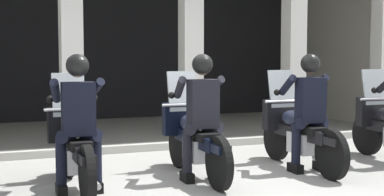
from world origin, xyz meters
The scene contains 9 objects.
ground_plane centered at (0.00, 3.00, 0.00)m, with size 80.00×80.00×0.00m, color #999993.
station_building centered at (-0.13, 4.96, 2.20)m, with size 11.54×4.77×3.46m.
kerb_strip centered at (-0.13, 2.04, 0.06)m, with size 11.04×0.24×0.12m, color #B7B5AD.
motorcycle_left centered at (-1.54, -0.06, 0.50)m, with size 0.62×2.04×1.35m.
police_officer_left centered at (-1.54, -0.35, 0.94)m, with size 0.63×0.61×1.58m.
motorcycle_center centered at (0.00, 0.02, 0.50)m, with size 0.62×2.04×1.35m.
police_officer_center centered at (0.00, -0.26, 0.94)m, with size 0.63×0.61×1.58m.
motorcycle_right centered at (1.54, 0.01, 0.50)m, with size 0.62×2.04×1.35m.
police_officer_right centered at (1.54, -0.28, 0.94)m, with size 0.63×0.61×1.58m.
Camera 1 is at (-2.51, -6.56, 1.59)m, focal length 51.42 mm.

